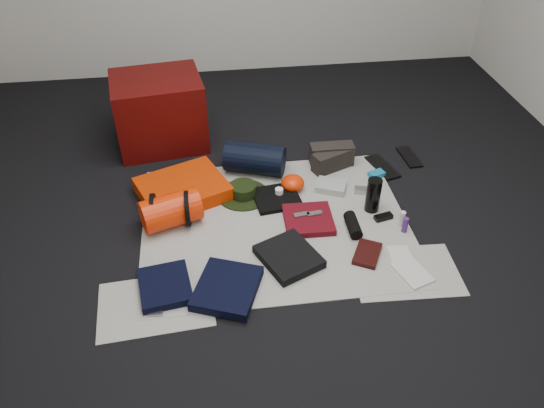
{
  "coord_description": "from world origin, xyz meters",
  "views": [
    {
      "loc": [
        -0.35,
        -2.43,
        2.1
      ],
      "look_at": [
        -0.01,
        0.07,
        0.1
      ],
      "focal_mm": 35.0,
      "sensor_mm": 36.0,
      "label": 1
    }
  ],
  "objects": [
    {
      "name": "flip_flop_right",
      "position": [
        1.05,
        0.59,
        0.01
      ],
      "size": [
        0.12,
        0.27,
        0.01
      ],
      "primitive_type": "cube",
      "rotation": [
        0.0,
        0.0,
        0.06
      ],
      "color": "black",
      "rests_on": "floor"
    },
    {
      "name": "key_cluster",
      "position": [
        -0.69,
        -0.6,
        0.01
      ],
      "size": [
        0.08,
        0.08,
        0.01
      ],
      "primitive_type": "cube",
      "rotation": [
        0.0,
        0.0,
        -0.11
      ],
      "color": "#9E9FA3",
      "rests_on": "newspaper_mat"
    },
    {
      "name": "newspaper_mat",
      "position": [
        0.0,
        0.0,
        0.0
      ],
      "size": [
        1.6,
        1.3,
        0.01
      ],
      "primitive_type": "cube",
      "color": "beige",
      "rests_on": "floor"
    },
    {
      "name": "boonie_crown",
      "position": [
        -0.17,
        0.3,
        0.05
      ],
      "size": [
        0.17,
        0.17,
        0.08
      ],
      "primitive_type": "cylinder",
      "color": "black",
      "rests_on": "boonie_brim"
    },
    {
      "name": "map_booklet",
      "position": [
        0.68,
        -0.52,
        0.01
      ],
      "size": [
        0.21,
        0.25,
        0.01
      ],
      "primitive_type": "cube",
      "rotation": [
        0.0,
        0.0,
        0.33
      ],
      "color": "beige",
      "rests_on": "newspaper_mat"
    },
    {
      "name": "paperback_book",
      "position": [
        0.47,
        -0.35,
        0.02
      ],
      "size": [
        0.21,
        0.24,
        0.03
      ],
      "primitive_type": "cube",
      "rotation": [
        0.0,
        0.0,
        -0.49
      ],
      "color": "black",
      "rests_on": "newspaper_mat"
    },
    {
      "name": "orange_stuff_sack",
      "position": [
        0.16,
        0.32,
        0.06
      ],
      "size": [
        0.18,
        0.18,
        0.1
      ],
      "primitive_type": "ellipsoid",
      "rotation": [
        0.0,
        0.0,
        0.23
      ],
      "color": "red",
      "rests_on": "newspaper_mat"
    },
    {
      "name": "speaker",
      "position": [
        0.45,
        -0.13,
        0.04
      ],
      "size": [
        0.08,
        0.19,
        0.07
      ],
      "primitive_type": "cylinder",
      "rotation": [
        1.57,
        0.0,
        -0.01
      ],
      "color": "black",
      "rests_on": "newspaper_mat"
    },
    {
      "name": "trousers_navy_a",
      "position": [
        -0.65,
        -0.46,
        0.03
      ],
      "size": [
        0.3,
        0.33,
        0.05
      ],
      "primitive_type": "cube",
      "rotation": [
        0.0,
        0.0,
        0.15
      ],
      "color": "black",
      "rests_on": "newspaper_mat"
    },
    {
      "name": "trousers_charcoal",
      "position": [
        0.03,
        -0.33,
        0.03
      ],
      "size": [
        0.39,
        0.41,
        0.05
      ],
      "primitive_type": "cube",
      "rotation": [
        0.0,
        0.0,
        0.42
      ],
      "color": "black",
      "rests_on": "newspaper_mat"
    },
    {
      "name": "first_aid_pouch",
      "position": [
        0.41,
        0.29,
        0.03
      ],
      "size": [
        0.23,
        0.2,
        0.05
      ],
      "primitive_type": "cube",
      "rotation": [
        0.0,
        0.0,
        -0.4
      ],
      "color": "#949C94",
      "rests_on": "newspaper_mat"
    },
    {
      "name": "sleeping_pad",
      "position": [
        -0.55,
        0.36,
        0.05
      ],
      "size": [
        0.65,
        0.6,
        0.1
      ],
      "primitive_type": "cube",
      "rotation": [
        0.0,
        0.0,
        0.39
      ],
      "color": "red",
      "rests_on": "newspaper_mat"
    },
    {
      "name": "flip_flop_left",
      "position": [
        0.82,
        0.49,
        0.01
      ],
      "size": [
        0.19,
        0.32,
        0.02
      ],
      "primitive_type": "cube",
      "rotation": [
        0.0,
        0.0,
        0.27
      ],
      "color": "black",
      "rests_on": "floor"
    },
    {
      "name": "toiletry_purple",
      "position": [
        0.75,
        -0.18,
        0.06
      ],
      "size": [
        0.04,
        0.04,
        0.1
      ],
      "primitive_type": "cylinder",
      "rotation": [
        0.0,
        0.0,
        -0.42
      ],
      "color": "#462069",
      "rests_on": "newspaper_mat"
    },
    {
      "name": "sack_strap_right",
      "position": [
        -0.52,
        0.08,
        0.11
      ],
      "size": [
        0.02,
        0.22,
        0.22
      ],
      "primitive_type": "cylinder",
      "rotation": [
        0.0,
        1.57,
        0.0
      ],
      "color": "black",
      "rests_on": "newspaper_mat"
    },
    {
      "name": "boonie_brim",
      "position": [
        -0.17,
        0.3,
        0.01
      ],
      "size": [
        0.43,
        0.43,
        0.01
      ],
      "primitive_type": "cylinder",
      "rotation": [
        0.0,
        0.0,
        -0.35
      ],
      "color": "black",
      "rests_on": "newspaper_mat"
    },
    {
      "name": "map_printout",
      "position": [
        0.66,
        -0.38,
        0.01
      ],
      "size": [
        0.13,
        0.16,
        0.01
      ],
      "primitive_type": "cube",
      "rotation": [
        0.0,
        0.0,
        -0.03
      ],
      "color": "beige",
      "rests_on": "newspaper_mat"
    },
    {
      "name": "sunglasses",
      "position": [
        0.66,
        -0.05,
        0.02
      ],
      "size": [
        0.12,
        0.07,
        0.03
      ],
      "primitive_type": "cube",
      "rotation": [
        0.0,
        0.0,
        0.23
      ],
      "color": "black",
      "rests_on": "newspaper_mat"
    },
    {
      "name": "navy_duffel",
      "position": [
        -0.06,
        0.56,
        0.11
      ],
      "size": [
        0.45,
        0.33,
        0.21
      ],
      "primitive_type": "cylinder",
      "rotation": [
        0.0,
        1.57,
        -0.34
      ],
      "color": "black",
      "rests_on": "newspaper_mat"
    },
    {
      "name": "newspaper_sheet_front_right",
      "position": [
        0.65,
        -0.5,
        0.0
      ],
      "size": [
        0.6,
        0.43,
        0.0
      ],
      "primitive_type": "cube",
      "rotation": [
        0.0,
        0.0,
        -0.05
      ],
      "color": "beige",
      "rests_on": "floor"
    },
    {
      "name": "hiking_boot_left",
      "position": [
        0.46,
        0.52,
        0.07
      ],
      "size": [
        0.29,
        0.2,
        0.14
      ],
      "primitive_type": "cube",
      "rotation": [
        0.0,
        0.0,
        0.41
      ],
      "color": "black",
      "rests_on": "newspaper_mat"
    },
    {
      "name": "trousers_navy_b",
      "position": [
        -0.33,
        -0.52,
        0.03
      ],
      "size": [
        0.41,
        0.44,
        0.05
      ],
      "primitive_type": "cube",
      "rotation": [
        0.0,
        0.0,
        -0.37
      ],
      "color": "black",
      "rests_on": "newspaper_mat"
    },
    {
      "name": "tape_roll",
      "position": [
        0.06,
        0.26,
        0.05
      ],
      "size": [
        0.05,
        0.05,
        0.04
      ],
      "primitive_type": "cylinder",
      "color": "white",
      "rests_on": "black_tshirt"
    },
    {
      "name": "energy_bar_a",
      "position": [
        0.16,
        0.0,
        0.05
      ],
      "size": [
        0.1,
        0.05,
        0.01
      ],
      "primitive_type": "cube",
      "rotation": [
        0.0,
        0.0,
        0.14
      ],
      "color": "#9E9FA3",
      "rests_on": "red_shirt"
    },
    {
      "name": "water_bottle",
      "position": [
        0.62,
        0.05,
        0.12
      ],
      "size": [
        0.11,
        0.11,
        0.23
      ],
      "primitive_type": "cylinder",
      "rotation": [
        0.0,
        0.0,
        0.28
      ],
      "color": "black",
      "rests_on": "newspaper_mat"
    },
    {
      "name": "cyan_case",
      "position": [
        0.75,
        0.39,
        0.02
      ],
      "size": [
        0.12,
        0.1,
        0.03
      ],
      "primitive_type": "cube",
      "rotation": [
        0.0,
        0.0,
        0.34
      ],
      "color": "#1072A0",
      "rests_on": "newspaper_mat"
    },
    {
      "name": "compact_camera",
      "position": [
        0.6,
        0.23,
        0.02
      ],
      "size": [
        0.1,
        0.07,
        0.03
      ],
      "primitive_type": "cube",
      "rotation": [
        0.0,
        0.0,
        -0.26
      ],
      "color": "#9E9FA3",
      "rests_on": "newspaper_mat"
    },
    {
      "name": "stuff_sack",
      "position": [
        -0.62,
        0.08,
        0.11
      ],
      "size": [
        0.39,
        0.3,
        0.2
      ],
      "primitive_type": "cylinder",
      "rotation": [
        0.0,
        1.57,
        0.32
      ],
      "color": "red",
      "rests_on": "newspaper_mat"
    },
    {
      "name": "floor",
      "position": [
        0.0,
        0.0,
        -0.01
      ],
      "size": [
        4.5,
        4.5,
        0.02
      ],
      "primitive_type": "cube",
      "color": "black",
      "rests_on": "ground"
    },
    {
      "name": "hiking_boot_right",
      "position": [
        0.48,
        0.59,
        0.08
      ],
      "size": [
        0.3,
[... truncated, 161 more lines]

